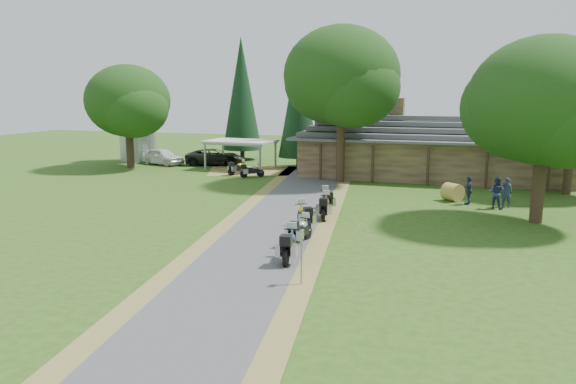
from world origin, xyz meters
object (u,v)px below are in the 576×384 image
(silo, at_px, (137,124))
(carport, at_px, (241,155))
(motorcycle_carport_b, at_px, (252,170))
(lodge, at_px, (432,146))
(car_white_sedan, at_px, (162,154))
(car_dark_suv, at_px, (215,153))
(motorcycle_row_b, at_px, (301,229))
(motorcycle_row_d, at_px, (325,205))
(motorcycle_row_c, at_px, (304,215))
(hay_bale, at_px, (453,192))
(motorcycle_row_a, at_px, (289,244))
(motorcycle_row_e, at_px, (327,199))
(motorcycle_carport_a, at_px, (238,167))

(silo, relative_size, carport, 1.22)
(motorcycle_carport_b, bearing_deg, lodge, -15.50)
(car_white_sedan, distance_m, motorcycle_carport_b, 11.81)
(car_dark_suv, xyz_separation_m, motorcycle_row_b, (15.12, -23.68, -0.47))
(motorcycle_row_d, bearing_deg, carport, 27.16)
(motorcycle_row_c, bearing_deg, motorcycle_row_d, -41.07)
(carport, relative_size, hay_bale, 5.24)
(carport, xyz_separation_m, motorcycle_row_b, (11.80, -21.89, -0.60))
(silo, bearing_deg, motorcycle_row_d, -39.00)
(lodge, xyz_separation_m, hay_bale, (1.87, -9.94, -1.90))
(car_dark_suv, xyz_separation_m, hay_bale, (21.41, -11.30, -0.57))
(lodge, relative_size, motorcycle_row_a, 10.17)
(motorcycle_row_e, distance_m, motorcycle_carport_a, 15.11)
(motorcycle_row_d, bearing_deg, silo, 43.07)
(motorcycle_row_d, distance_m, motorcycle_carport_a, 16.99)
(car_white_sedan, relative_size, car_dark_suv, 0.97)
(motorcycle_row_c, relative_size, motorcycle_row_e, 1.04)
(car_dark_suv, bearing_deg, motorcycle_row_d, -161.19)
(motorcycle_row_c, distance_m, motorcycle_carport_b, 16.99)
(motorcycle_row_d, bearing_deg, car_white_sedan, 41.05)
(carport, distance_m, motorcycle_carport_b, 5.10)
(car_white_sedan, distance_m, hay_bale, 28.03)
(car_white_sedan, relative_size, motorcycle_row_c, 2.85)
(motorcycle_row_c, height_order, motorcycle_row_e, motorcycle_row_c)
(car_white_sedan, distance_m, motorcycle_row_e, 24.44)
(motorcycle_row_c, height_order, motorcycle_row_d, motorcycle_row_d)
(lodge, distance_m, motorcycle_carport_a, 15.67)
(car_white_sedan, bearing_deg, motorcycle_carport_b, -94.87)
(motorcycle_row_a, distance_m, motorcycle_row_c, 5.56)
(car_dark_suv, relative_size, motorcycle_row_b, 3.06)
(lodge, height_order, motorcycle_row_e, lodge)
(car_white_sedan, xyz_separation_m, motorcycle_carport_a, (9.15, -3.81, -0.34))
(car_white_sedan, distance_m, car_dark_suv, 4.90)
(carport, height_order, motorcycle_row_e, carport)
(car_white_sedan, xyz_separation_m, motorcycle_row_e, (19.28, -15.02, -0.29))
(car_dark_suv, height_order, motorcycle_row_b, car_dark_suv)
(carport, height_order, motorcycle_carport_b, carport)
(motorcycle_carport_b, distance_m, hay_bale, 16.25)
(motorcycle_row_c, relative_size, motorcycle_carport_b, 1.14)
(silo, height_order, carport, silo)
(car_white_sedan, bearing_deg, lodge, -70.99)
(silo, relative_size, motorcycle_carport_b, 4.07)
(motorcycle_carport_a, bearing_deg, motorcycle_row_c, -116.43)
(motorcycle_row_a, height_order, motorcycle_row_b, motorcycle_row_a)
(car_white_sedan, bearing_deg, carport, -74.68)
(motorcycle_row_b, bearing_deg, motorcycle_row_a, -164.65)
(car_white_sedan, relative_size, motorcycle_carport_b, 3.27)
(car_white_sedan, height_order, motorcycle_carport_a, car_white_sedan)
(motorcycle_row_b, height_order, motorcycle_row_c, motorcycle_row_c)
(silo, bearing_deg, lodge, -3.88)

